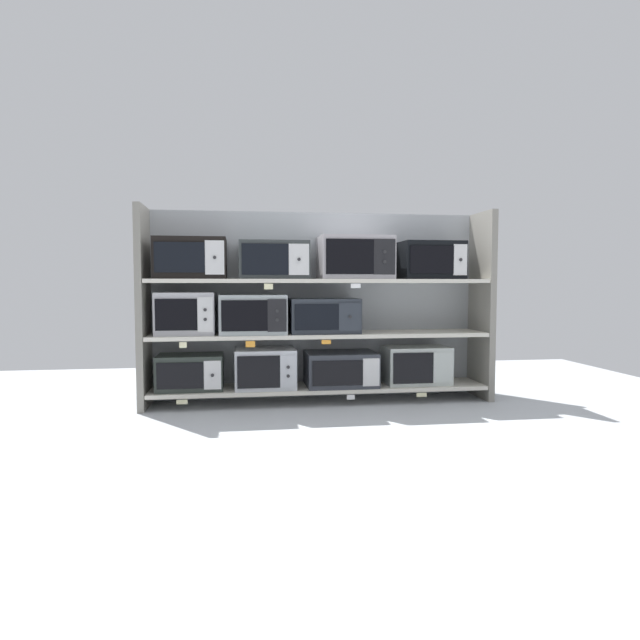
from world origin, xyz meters
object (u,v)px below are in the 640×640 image
(microwave_3, at_px, (416,365))
(microwave_8, at_px, (273,260))
(microwave_5, at_px, (253,314))
(microwave_10, at_px, (431,260))
(microwave_4, at_px, (186,313))
(microwave_7, at_px, (191,258))
(microwave_1, at_px, (265,368))
(microwave_0, at_px, (190,372))
(microwave_9, at_px, (355,258))
(microwave_2, at_px, (341,369))
(microwave_6, at_px, (324,316))

(microwave_3, distance_m, microwave_8, 1.41)
(microwave_5, bearing_deg, microwave_10, 0.01)
(microwave_4, relative_size, microwave_7, 0.83)
(microwave_1, xyz_separation_m, microwave_5, (-0.09, 0.00, 0.42))
(microwave_3, xyz_separation_m, microwave_8, (-1.14, -0.00, 0.83))
(microwave_5, height_order, microwave_10, microwave_10)
(microwave_0, xyz_separation_m, microwave_5, (0.48, -0.00, 0.44))
(microwave_7, height_order, microwave_8, microwave_7)
(microwave_1, bearing_deg, microwave_8, 0.03)
(microwave_1, xyz_separation_m, microwave_3, (1.21, 0.00, -0.00))
(microwave_0, xyz_separation_m, microwave_7, (0.02, 0.00, 0.86))
(microwave_0, xyz_separation_m, microwave_4, (-0.03, -0.00, 0.45))
(microwave_0, distance_m, microwave_9, 1.54)
(microwave_1, height_order, microwave_10, microwave_10)
(microwave_0, bearing_deg, microwave_1, -0.03)
(microwave_5, distance_m, microwave_7, 0.62)
(microwave_2, bearing_deg, microwave_4, -180.00)
(microwave_4, bearing_deg, microwave_9, -0.01)
(microwave_9, relative_size, microwave_10, 1.16)
(microwave_6, bearing_deg, microwave_3, -0.02)
(microwave_1, distance_m, microwave_8, 0.83)
(microwave_3, height_order, microwave_10, microwave_10)
(microwave_9, bearing_deg, microwave_5, 179.99)
(microwave_0, distance_m, microwave_8, 1.06)
(microwave_0, relative_size, microwave_1, 1.06)
(microwave_0, relative_size, microwave_4, 1.12)
(microwave_2, relative_size, microwave_5, 1.09)
(microwave_8, height_order, microwave_10, microwave_10)
(microwave_1, relative_size, microwave_5, 0.92)
(microwave_7, height_order, microwave_9, microwave_9)
(microwave_0, height_order, microwave_1, microwave_1)
(microwave_9, bearing_deg, microwave_1, -180.00)
(microwave_7, bearing_deg, microwave_10, -0.00)
(microwave_0, distance_m, microwave_5, 0.65)
(microwave_6, height_order, microwave_7, microwave_7)
(microwave_8, xyz_separation_m, microwave_9, (0.64, 0.00, 0.02))
(microwave_0, bearing_deg, microwave_9, -0.01)
(microwave_1, distance_m, microwave_10, 1.56)
(microwave_4, xyz_separation_m, microwave_8, (0.66, -0.00, 0.40))
(microwave_9, height_order, microwave_10, microwave_9)
(microwave_9, bearing_deg, microwave_0, 179.99)
(microwave_2, relative_size, microwave_9, 0.97)
(microwave_3, relative_size, microwave_4, 1.17)
(microwave_4, bearing_deg, microwave_6, 0.00)
(microwave_2, bearing_deg, microwave_0, -180.00)
(microwave_4, distance_m, microwave_7, 0.42)
(microwave_0, xyz_separation_m, microwave_9, (1.27, -0.00, 0.87))
(microwave_3, bearing_deg, microwave_8, -180.00)
(microwave_4, relative_size, microwave_10, 0.90)
(microwave_7, xyz_separation_m, microwave_9, (1.25, -0.00, 0.01))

